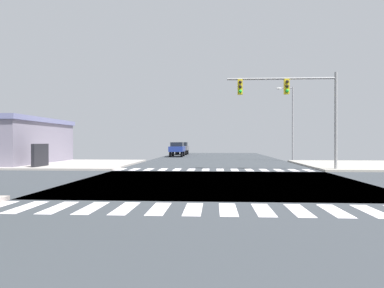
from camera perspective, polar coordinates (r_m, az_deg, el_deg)
The scene contains 9 objects.
ground at distance 17.74m, azimuth 4.05°, elevation -6.03°, with size 90.00×90.00×0.05m.
sidewalk_corner_ne at distance 32.47m, azimuth 27.50°, elevation -3.00°, with size 12.00×12.00×0.14m.
sidewalk_corner_nw at distance 32.36m, azimuth -19.86°, elevation -2.99°, with size 12.00×12.00×0.14m.
crosswalk_near at distance 10.52m, azimuth 2.98°, elevation -10.30°, with size 13.50×2.00×0.01m.
crosswalk_far at distance 25.01m, azimuth 3.34°, elevation -4.10°, with size 13.50×2.00×0.01m.
traffic_signal_mast at distance 25.30m, azimuth 15.74°, elevation 7.07°, with size 7.35×0.55×6.61m.
street_lamp at distance 38.09m, azimuth 15.32°, elevation 4.26°, with size 1.78×0.32×7.55m.
sedan_farside_1 at distance 53.84m, azimuth -1.58°, elevation -0.52°, with size 1.80×4.30×1.88m.
sedan_leading_4 at distance 46.80m, azimuth -2.36°, elevation -0.66°, with size 1.80×4.30×1.88m.
Camera 1 is at (-0.14, -17.63, 1.95)m, focal length 33.61 mm.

